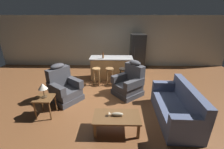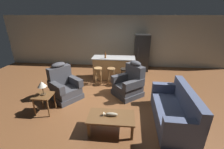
% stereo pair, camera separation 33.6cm
% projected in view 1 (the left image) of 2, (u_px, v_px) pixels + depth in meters
% --- Properties ---
extents(ground_plane, '(12.00, 12.00, 0.00)m').
position_uv_depth(ground_plane, '(110.00, 93.00, 5.43)').
color(ground_plane, brown).
extents(back_wall, '(12.00, 0.05, 2.60)m').
position_uv_depth(back_wall, '(112.00, 42.00, 7.84)').
color(back_wall, '#B2B2A3').
rests_on(back_wall, ground_plane).
extents(coffee_table, '(1.10, 0.60, 0.42)m').
position_uv_depth(coffee_table, '(117.00, 118.00, 3.54)').
color(coffee_table, brown).
rests_on(coffee_table, ground_plane).
extents(fish_figurine, '(0.34, 0.10, 0.10)m').
position_uv_depth(fish_figurine, '(116.00, 114.00, 3.51)').
color(fish_figurine, '#4C3823').
rests_on(fish_figurine, coffee_table).
extents(couch, '(0.90, 1.93, 0.94)m').
position_uv_depth(couch, '(177.00, 108.00, 3.96)').
color(couch, '#4C5675').
rests_on(couch, ground_plane).
extents(recliner_near_lamp, '(1.18, 1.18, 1.20)m').
position_uv_depth(recliner_near_lamp, '(64.00, 88.00, 4.85)').
color(recliner_near_lamp, '#3D3D42').
rests_on(recliner_near_lamp, ground_plane).
extents(recliner_near_island, '(1.18, 1.18, 1.20)m').
position_uv_depth(recliner_near_island, '(129.00, 83.00, 5.19)').
color(recliner_near_island, '#3D3D42').
rests_on(recliner_near_island, ground_plane).
extents(end_table, '(0.48, 0.48, 0.56)m').
position_uv_depth(end_table, '(45.00, 101.00, 4.06)').
color(end_table, brown).
rests_on(end_table, ground_plane).
extents(table_lamp, '(0.24, 0.24, 0.41)m').
position_uv_depth(table_lamp, '(43.00, 87.00, 3.92)').
color(table_lamp, '#4C3823').
rests_on(table_lamp, end_table).
extents(kitchen_island, '(1.80, 0.70, 0.95)m').
position_uv_depth(kitchen_island, '(111.00, 68.00, 6.50)').
color(kitchen_island, '#AD7F4C').
rests_on(kitchen_island, ground_plane).
extents(bar_stool_left, '(0.32, 0.32, 0.68)m').
position_uv_depth(bar_stool_left, '(97.00, 73.00, 5.93)').
color(bar_stool_left, '#A87A47').
rests_on(bar_stool_left, ground_plane).
extents(bar_stool_middle, '(0.32, 0.32, 0.68)m').
position_uv_depth(bar_stool_middle, '(110.00, 73.00, 5.92)').
color(bar_stool_middle, olive).
rests_on(bar_stool_middle, ground_plane).
extents(bar_stool_right, '(0.32, 0.32, 0.68)m').
position_uv_depth(bar_stool_right, '(123.00, 73.00, 5.91)').
color(bar_stool_right, black).
rests_on(bar_stool_right, ground_plane).
extents(refrigerator, '(0.70, 0.69, 1.76)m').
position_uv_depth(refrigerator, '(137.00, 52.00, 7.43)').
color(refrigerator, black).
rests_on(refrigerator, ground_plane).
extents(bottle_tall_green, '(0.07, 0.07, 0.29)m').
position_uv_depth(bottle_tall_green, '(103.00, 56.00, 6.13)').
color(bottle_tall_green, brown).
rests_on(bottle_tall_green, kitchen_island).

